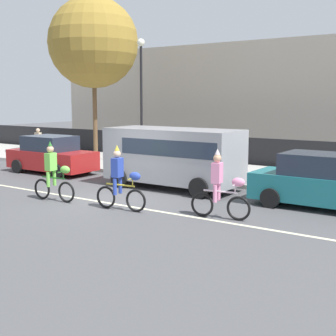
% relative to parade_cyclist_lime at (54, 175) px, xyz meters
% --- Properties ---
extents(ground_plane, '(80.00, 80.00, 0.00)m').
position_rel_parade_cyclist_lime_xyz_m(ground_plane, '(1.35, 1.22, -0.84)').
color(ground_plane, '#4C4C4F').
extents(road_centre_line, '(36.00, 0.14, 0.01)m').
position_rel_parade_cyclist_lime_xyz_m(road_centre_line, '(1.35, 0.72, -0.84)').
color(road_centre_line, beige).
rests_on(road_centre_line, ground).
extents(sidewalk_curb, '(60.00, 5.00, 0.15)m').
position_rel_parade_cyclist_lime_xyz_m(sidewalk_curb, '(1.35, 7.72, -0.77)').
color(sidewalk_curb, '#ADAAA3').
rests_on(sidewalk_curb, ground).
extents(fence_line, '(40.00, 0.08, 1.40)m').
position_rel_parade_cyclist_lime_xyz_m(fence_line, '(1.35, 10.62, -0.14)').
color(fence_line, black).
rests_on(fence_line, ground).
extents(building_backdrop, '(28.00, 8.00, 6.56)m').
position_rel_parade_cyclist_lime_xyz_m(building_backdrop, '(-0.84, 19.22, 2.44)').
color(building_backdrop, '#B2A899').
rests_on(building_backdrop, ground).
extents(parade_cyclist_lime, '(1.72, 0.50, 1.92)m').
position_rel_parade_cyclist_lime_xyz_m(parade_cyclist_lime, '(0.00, 0.00, 0.00)').
color(parade_cyclist_lime, black).
rests_on(parade_cyclist_lime, ground).
extents(parade_cyclist_cobalt, '(1.72, 0.50, 1.92)m').
position_rel_parade_cyclist_lime_xyz_m(parade_cyclist_cobalt, '(2.58, 0.23, 0.00)').
color(parade_cyclist_cobalt, black).
rests_on(parade_cyclist_cobalt, ground).
extents(parade_cyclist_pink, '(1.71, 0.52, 1.92)m').
position_rel_parade_cyclist_lime_xyz_m(parade_cyclist_pink, '(5.46, 1.01, 0.00)').
color(parade_cyclist_pink, black).
rests_on(parade_cyclist_pink, ground).
extents(parked_van_grey, '(5.00, 2.22, 2.18)m').
position_rel_parade_cyclist_lime_xyz_m(parked_van_grey, '(2.03, 3.92, 0.44)').
color(parked_van_grey, '#99999E').
rests_on(parked_van_grey, ground).
extents(parked_car_red, '(4.10, 1.92, 1.64)m').
position_rel_parade_cyclist_lime_xyz_m(parked_car_red, '(-4.43, 3.85, -0.06)').
color(parked_car_red, '#AD1E1E').
rests_on(parked_car_red, ground).
extents(parked_car_teal, '(4.10, 1.92, 1.64)m').
position_rel_parade_cyclist_lime_xyz_m(parked_car_teal, '(7.34, 3.85, -0.06)').
color(parked_car_teal, '#1E727A').
rests_on(parked_car_teal, ground).
extents(street_lamp_post, '(0.36, 0.36, 5.86)m').
position_rel_parade_cyclist_lime_xyz_m(street_lamp_post, '(-2.33, 7.62, 3.15)').
color(street_lamp_post, black).
rests_on(street_lamp_post, sidewalk_curb).
extents(street_tree_near_lamp, '(4.81, 4.81, 8.46)m').
position_rel_parade_cyclist_lime_xyz_m(street_tree_near_lamp, '(-6.44, 8.82, 5.36)').
color(street_tree_near_lamp, brown).
rests_on(street_tree_near_lamp, sidewalk_curb).
extents(pedestrian_onlooker, '(0.32, 0.20, 1.62)m').
position_rel_parade_cyclist_lime_xyz_m(pedestrian_onlooker, '(-7.42, 5.68, 0.17)').
color(pedestrian_onlooker, '#33333D').
rests_on(pedestrian_onlooker, sidewalk_curb).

